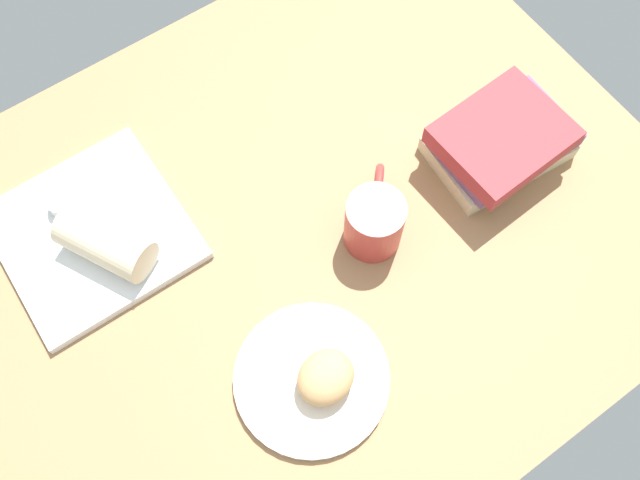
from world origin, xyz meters
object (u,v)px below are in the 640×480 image
object	(u,v)px
square_plate	(93,233)
scone_pastry	(326,377)
round_plate	(312,379)
book_stack	(502,142)
sauce_cup	(64,202)
coffee_mug	(374,220)
breakfast_wrap	(105,243)

from	to	relation	value
square_plate	scone_pastry	bearing A→B (deg)	-67.55
round_plate	book_stack	xyz separation A→B (cm)	(43.37, 12.44, 3.73)
round_plate	sauce_cup	world-z (taller)	sauce_cup
sauce_cup	square_plate	bearing A→B (deg)	-78.70
coffee_mug	book_stack	bearing A→B (deg)	-0.68
square_plate	coffee_mug	xyz separation A→B (cm)	(33.92, -23.40, 4.13)
round_plate	book_stack	size ratio (longest dim) A/B	0.99
square_plate	book_stack	bearing A→B (deg)	-22.34
book_stack	coffee_mug	size ratio (longest dim) A/B	1.85
round_plate	square_plate	distance (cm)	38.84
scone_pastry	square_plate	bearing A→B (deg)	112.45
breakfast_wrap	coffee_mug	bearing A→B (deg)	122.78
sauce_cup	breakfast_wrap	size ratio (longest dim) A/B	0.34
round_plate	breakfast_wrap	distance (cm)	34.51
breakfast_wrap	book_stack	world-z (taller)	book_stack
scone_pastry	sauce_cup	distance (cm)	46.40
square_plate	breakfast_wrap	bearing A→B (deg)	-78.70
round_plate	sauce_cup	xyz separation A→B (cm)	(-15.39, 41.83, 2.31)
sauce_cup	breakfast_wrap	xyz separation A→B (cm)	(2.05, -10.26, 1.81)
round_plate	scone_pastry	bearing A→B (deg)	-48.92
sauce_cup	coffee_mug	size ratio (longest dim) A/B	0.40
round_plate	sauce_cup	distance (cm)	44.63
scone_pastry	book_stack	xyz separation A→B (cm)	(42.09, 13.91, 0.46)
sauce_cup	coffee_mug	world-z (taller)	coffee_mug
round_plate	square_plate	bearing A→B (deg)	111.53
scone_pastry	coffee_mug	bearing A→B (deg)	37.65
square_plate	coffee_mug	world-z (taller)	coffee_mug
square_plate	sauce_cup	size ratio (longest dim) A/B	5.61
square_plate	coffee_mug	size ratio (longest dim) A/B	2.24
round_plate	coffee_mug	distance (cm)	23.81
scone_pastry	breakfast_wrap	bearing A→B (deg)	113.87
round_plate	scone_pastry	world-z (taller)	scone_pastry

